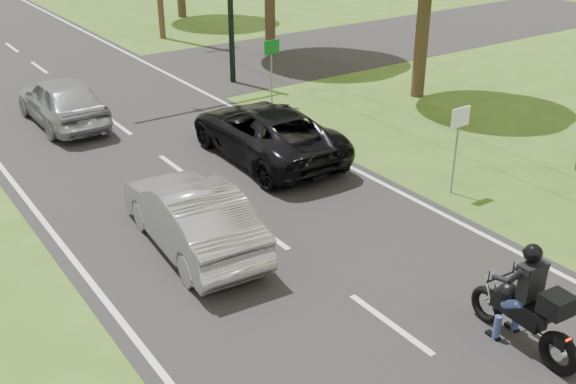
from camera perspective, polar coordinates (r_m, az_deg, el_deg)
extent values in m
plane|color=#365417|center=(11.69, 8.64, -11.00)|extent=(140.00, 140.00, 0.00)
cube|color=black|center=(19.22, -11.99, 3.91)|extent=(8.00, 100.00, 0.01)
cube|color=black|center=(24.60, -17.70, 8.01)|extent=(60.00, 7.00, 0.01)
torus|color=black|center=(11.93, 16.45, -9.10)|extent=(0.19, 0.66, 0.65)
torus|color=black|center=(11.20, 21.94, -12.56)|extent=(0.21, 0.72, 0.71)
cube|color=black|center=(11.43, 18.94, -9.35)|extent=(0.35, 0.96, 0.30)
sphere|color=black|center=(11.46, 18.15, -8.05)|extent=(0.34, 0.34, 0.34)
cube|color=black|center=(11.17, 20.38, -9.41)|extent=(0.38, 0.57, 0.10)
cube|color=#FF0C07|center=(10.97, 22.65, -11.52)|extent=(0.10, 0.04, 0.05)
cylinder|color=silver|center=(11.46, 21.28, -11.63)|extent=(0.15, 0.80, 0.09)
cylinder|color=black|center=(11.48, 17.55, -6.86)|extent=(0.61, 0.08, 0.04)
cube|color=black|center=(10.86, 21.80, -8.83)|extent=(0.46, 0.43, 0.32)
cube|color=black|center=(11.04, 19.94, -7.12)|extent=(0.41, 0.25, 0.59)
sphere|color=black|center=(10.84, 20.03, -4.89)|extent=(0.30, 0.30, 0.30)
cylinder|color=navy|center=(11.60, 17.27, -10.91)|extent=(0.13, 0.13, 0.44)
cylinder|color=navy|center=(11.89, 18.74, -10.18)|extent=(0.13, 0.13, 0.44)
imported|color=black|center=(17.76, -1.88, 5.13)|extent=(2.51, 5.17, 1.42)
imported|color=#A4A3A8|center=(13.51, -8.12, -2.00)|extent=(1.78, 4.36, 1.41)
imported|color=#A0A2A8|center=(21.28, -18.60, 7.36)|extent=(1.78, 4.33, 1.47)
cylinder|color=slate|center=(16.06, 13.98, 3.16)|extent=(0.05, 0.05, 2.00)
cube|color=silver|center=(15.73, 14.40, 6.16)|extent=(0.55, 0.04, 0.45)
cylinder|color=slate|center=(21.92, -1.40, 9.88)|extent=(0.05, 0.05, 2.00)
cube|color=#0C591E|center=(21.67, -1.38, 12.16)|extent=(0.55, 0.04, 0.45)
cylinder|color=#332316|center=(22.87, 11.47, 15.05)|extent=(0.44, 0.44, 5.88)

